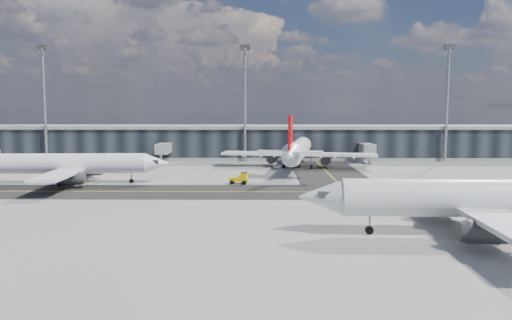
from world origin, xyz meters
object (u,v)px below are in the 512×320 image
object	(u,v)px
service_van	(286,161)
airliner_redtail	(298,150)
airliner_af	(67,164)
airliner_near	(491,199)
baggage_tug	(240,178)

from	to	relation	value
service_van	airliner_redtail	bearing A→B (deg)	-114.81
airliner_redtail	service_van	size ratio (longest dim) A/B	8.30
airliner_af	airliner_near	xyz separation A→B (m)	(59.84, -35.36, 0.44)
airliner_af	service_van	world-z (taller)	airliner_af
baggage_tug	airliner_near	bearing A→B (deg)	46.90
airliner_near	baggage_tug	world-z (taller)	airliner_near
airliner_af	service_van	xyz separation A→B (m)	(40.98, 31.68, -2.90)
baggage_tug	airliner_af	bearing A→B (deg)	-82.48
airliner_redtail	airliner_near	distance (m)	59.95
baggage_tug	service_van	world-z (taller)	baggage_tug
airliner_near	service_van	bearing A→B (deg)	16.92
airliner_redtail	airliner_near	world-z (taller)	airliner_near
airliner_near	service_van	distance (m)	69.72
airliner_near	baggage_tug	size ratio (longest dim) A/B	11.83
airliner_near	baggage_tug	distance (m)	45.41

